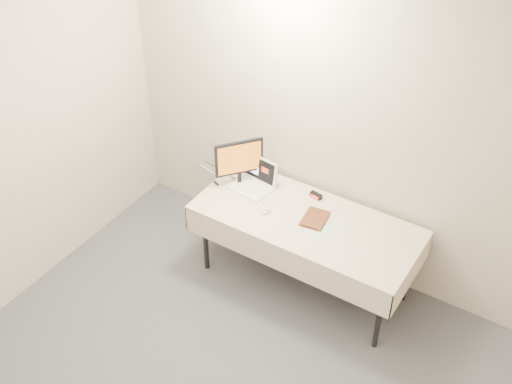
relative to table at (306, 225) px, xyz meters
The scene contains 9 objects.
back_wall 0.81m from the table, 90.00° to the left, with size 4.00×0.10×2.70m, color beige.
table is the anchor object (origin of this frame).
laptop 0.63m from the table, 166.15° to the left, with size 0.38×0.32×0.25m.
monitor 0.79m from the table, behind, with size 0.28×0.35×0.43m.
book 0.19m from the table, 155.80° to the left, with size 0.18×0.02×0.25m, color brown.
alarm_clock 0.31m from the table, 103.11° to the left, with size 0.11×0.06×0.04m.
clicker 0.34m from the table, 161.45° to the right, with size 0.04×0.09×0.02m, color silver.
paper_form 0.23m from the table, 16.04° to the right, with size 0.10×0.26×0.00m, color #AAD4A8.
usb_dongle 0.89m from the table, behind, with size 0.06×0.02×0.01m, color black.
Camera 1 is at (1.78, -1.52, 4.11)m, focal length 45.00 mm.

